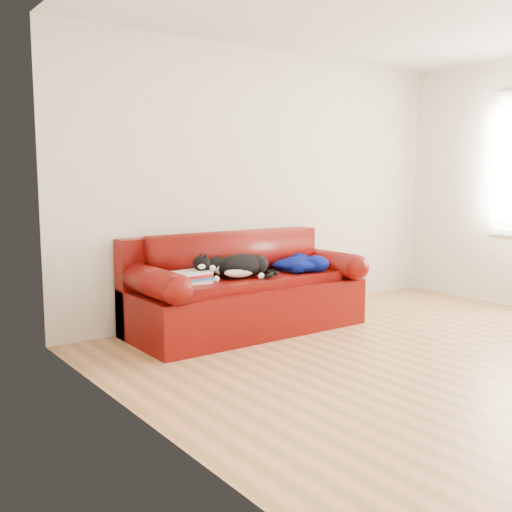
{
  "coord_description": "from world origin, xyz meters",
  "views": [
    {
      "loc": [
        -3.63,
        -2.8,
        1.37
      ],
      "look_at": [
        -0.62,
        1.35,
        0.69
      ],
      "focal_mm": 42.0,
      "sensor_mm": 36.0,
      "label": 1
    }
  ],
  "objects_px": {
    "cat": "(240,266)",
    "sofa_base": "(247,304)",
    "blanket": "(300,264)",
    "book_stack": "(191,277)"
  },
  "relations": [
    {
      "from": "cat",
      "to": "sofa_base",
      "type": "bearing_deg",
      "value": 49.35
    },
    {
      "from": "sofa_base",
      "to": "cat",
      "type": "relative_size",
      "value": 3.06
    },
    {
      "from": "sofa_base",
      "to": "cat",
      "type": "bearing_deg",
      "value": -146.34
    },
    {
      "from": "sofa_base",
      "to": "blanket",
      "type": "distance_m",
      "value": 0.64
    },
    {
      "from": "sofa_base",
      "to": "blanket",
      "type": "relative_size",
      "value": 3.78
    },
    {
      "from": "book_stack",
      "to": "blanket",
      "type": "xyz_separation_m",
      "value": [
        1.14,
        -0.04,
        0.02
      ]
    },
    {
      "from": "book_stack",
      "to": "blanket",
      "type": "height_order",
      "value": "blanket"
    },
    {
      "from": "sofa_base",
      "to": "book_stack",
      "type": "height_order",
      "value": "book_stack"
    },
    {
      "from": "cat",
      "to": "book_stack",
      "type": "bearing_deg",
      "value": -167.77
    },
    {
      "from": "sofa_base",
      "to": "cat",
      "type": "distance_m",
      "value": 0.39
    }
  ]
}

